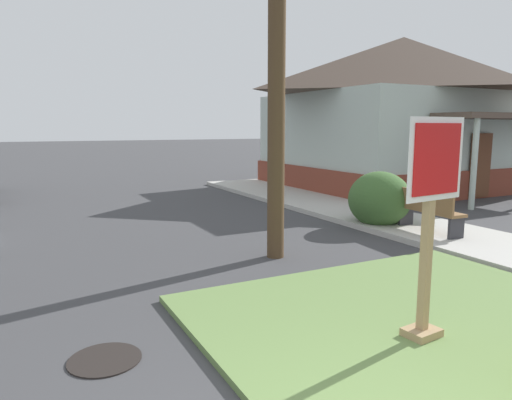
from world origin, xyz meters
TOP-DOWN VIEW (x-y plane):
  - grass_corner_patch at (2.21, 1.99)m, footprint 4.96×4.57m
  - sidewalk_strip at (5.89, 6.54)m, footprint 2.20×18.20m
  - stop_sign at (1.85, 1.85)m, footprint 0.81×0.32m
  - manhole_cover at (-1.16, 3.01)m, footprint 0.70×0.70m
  - street_bench at (5.59, 5.29)m, footprint 0.52×1.58m
  - corner_house at (11.11, 11.84)m, footprint 8.79×8.61m
  - shrub_by_curb at (5.41, 6.51)m, footprint 1.39×1.39m

SIDE VIEW (x-z plane):
  - manhole_cover at x=-1.16m, z-range 0.00..0.02m
  - grass_corner_patch at x=2.21m, z-range 0.00..0.08m
  - sidewalk_strip at x=5.89m, z-range 0.00..0.12m
  - street_bench at x=5.59m, z-range 0.16..1.01m
  - shrub_by_curb at x=5.41m, z-range 0.00..1.26m
  - stop_sign at x=1.85m, z-range 0.09..2.35m
  - corner_house at x=11.11m, z-range 0.07..5.56m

